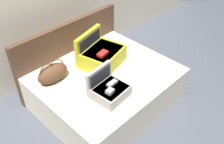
% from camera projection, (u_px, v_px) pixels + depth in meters
% --- Properties ---
extents(ground_plane, '(12.00, 12.00, 0.00)m').
position_uv_depth(ground_plane, '(126.00, 115.00, 3.72)').
color(ground_plane, '#4C515B').
extents(bed, '(1.85, 1.55, 0.53)m').
position_uv_depth(bed, '(106.00, 88.00, 3.77)').
color(bed, beige).
rests_on(bed, ground).
extents(headboard, '(1.89, 0.08, 1.02)m').
position_uv_depth(headboard, '(70.00, 52.00, 4.07)').
color(headboard, '#4C3323').
rests_on(headboard, ground).
extents(hard_case_large, '(0.68, 0.63, 0.45)m').
position_uv_depth(hard_case_large, '(101.00, 55.00, 3.72)').
color(hard_case_large, gold).
rests_on(hard_case_large, bed).
extents(hard_case_medium, '(0.45, 0.43, 0.35)m').
position_uv_depth(hard_case_medium, '(109.00, 89.00, 3.21)').
color(hard_case_medium, gray).
rests_on(hard_case_medium, bed).
extents(duffel_bag, '(0.44, 0.24, 0.31)m').
position_uv_depth(duffel_bag, '(53.00, 73.00, 3.41)').
color(duffel_bag, brown).
rests_on(duffel_bag, bed).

